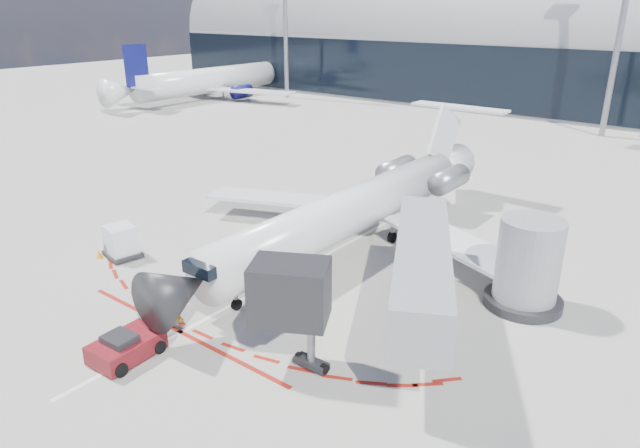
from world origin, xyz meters
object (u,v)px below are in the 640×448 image
Objects in this scene: regional_jet at (360,206)px; uld_container at (121,242)px; pushback_tug at (126,347)px; ramp_worker at (162,306)px.

regional_jet is 15.21m from uld_container.
uld_container is (-9.66, 6.32, 0.45)m from pushback_tug.
uld_container reaches higher than pushback_tug.
uld_container reaches higher than ramp_worker.
uld_container is (-10.43, -10.96, -1.57)m from regional_jet.
pushback_tug is at bearing -92.55° from regional_jet.
uld_container is (-8.52, 3.47, 0.04)m from ramp_worker.
ramp_worker is (-1.90, -14.43, -1.61)m from regional_jet.
regional_jet is 15.88× the size of ramp_worker.
ramp_worker is 9.20m from uld_container.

